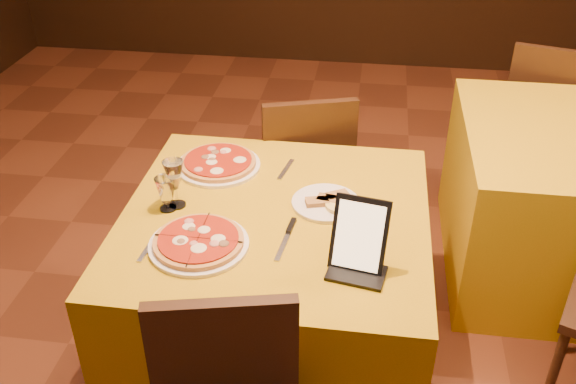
# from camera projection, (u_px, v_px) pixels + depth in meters

# --- Properties ---
(floor) EXTENTS (6.00, 7.00, 0.01)m
(floor) POSITION_uv_depth(u_px,v_px,m) (325.00, 373.00, 2.66)
(floor) COLOR #5E2D19
(floor) RESTS_ON ground
(main_table) EXTENTS (1.10, 1.10, 0.75)m
(main_table) POSITION_uv_depth(u_px,v_px,m) (276.00, 292.00, 2.51)
(main_table) COLOR #BA910B
(main_table) RESTS_ON floor
(side_table) EXTENTS (1.10, 1.10, 0.75)m
(side_table) POSITION_uv_depth(u_px,v_px,m) (572.00, 203.00, 3.04)
(side_table) COLOR gold
(side_table) RESTS_ON floor
(chair_main_far) EXTENTS (0.51, 0.51, 0.91)m
(chair_main_far) POSITION_uv_depth(u_px,v_px,m) (302.00, 171.00, 3.14)
(chair_main_far) COLOR black
(chair_main_far) RESTS_ON floor
(chair_side_far) EXTENTS (0.52, 0.52, 0.91)m
(chair_side_far) POSITION_uv_depth(u_px,v_px,m) (543.00, 114.00, 3.68)
(chair_side_far) COLOR black
(chair_side_far) RESTS_ON floor
(pizza_near) EXTENTS (0.34, 0.34, 0.03)m
(pizza_near) POSITION_uv_depth(u_px,v_px,m) (199.00, 243.00, 2.14)
(pizza_near) COLOR white
(pizza_near) RESTS_ON main_table
(pizza_far) EXTENTS (0.34, 0.34, 0.03)m
(pizza_far) POSITION_uv_depth(u_px,v_px,m) (218.00, 164.00, 2.58)
(pizza_far) COLOR white
(pizza_far) RESTS_ON main_table
(cutlet_dish) EXTENTS (0.25, 0.25, 0.03)m
(cutlet_dish) POSITION_uv_depth(u_px,v_px,m) (326.00, 202.00, 2.35)
(cutlet_dish) COLOR white
(cutlet_dish) RESTS_ON main_table
(wine_glass) EXTENTS (0.11, 0.11, 0.19)m
(wine_glass) POSITION_uv_depth(u_px,v_px,m) (175.00, 184.00, 2.30)
(wine_glass) COLOR #E2D180
(wine_glass) RESTS_ON main_table
(water_glass) EXTENTS (0.06, 0.06, 0.13)m
(water_glass) POSITION_uv_depth(u_px,v_px,m) (166.00, 194.00, 2.30)
(water_glass) COLOR white
(water_glass) RESTS_ON main_table
(tablet) EXTENTS (0.19, 0.13, 0.23)m
(tablet) POSITION_uv_depth(u_px,v_px,m) (359.00, 235.00, 2.00)
(tablet) COLOR black
(tablet) RESTS_ON main_table
(knife) EXTENTS (0.04, 0.22, 0.01)m
(knife) POSITION_uv_depth(u_px,v_px,m) (285.00, 241.00, 2.17)
(knife) COLOR #A7A7AE
(knife) RESTS_ON main_table
(fork_near) EXTENTS (0.03, 0.15, 0.01)m
(fork_near) POSITION_uv_depth(u_px,v_px,m) (148.00, 249.00, 2.13)
(fork_near) COLOR silver
(fork_near) RESTS_ON main_table
(fork_far) EXTENTS (0.05, 0.17, 0.01)m
(fork_far) POSITION_uv_depth(u_px,v_px,m) (286.00, 169.00, 2.57)
(fork_far) COLOR silver
(fork_far) RESTS_ON main_table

